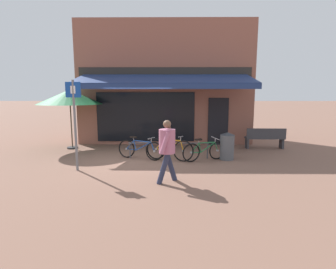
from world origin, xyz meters
name	(u,v)px	position (x,y,z in m)	size (l,w,h in m)	color
ground_plane	(137,158)	(0.00, 0.00, 0.00)	(160.00, 160.00, 0.00)	brown
shop_front	(166,84)	(0.96, 4.08, 2.74)	(7.93, 4.99, 5.48)	#8E5647
bike_rack_rail	(169,146)	(1.14, -0.01, 0.46)	(2.85, 0.04, 0.57)	#47494F
bicycle_blue	(140,149)	(0.14, -0.12, 0.35)	(1.65, 0.74, 0.79)	black
bicycle_orange	(169,149)	(1.17, -0.26, 0.39)	(1.66, 0.68, 0.88)	black
bicycle_green	(204,151)	(2.37, -0.35, 0.35)	(1.57, 0.71, 0.79)	black
pedestrian_adult	(167,145)	(1.12, -2.54, 0.98)	(0.56, 0.75, 1.63)	#282D47
litter_bin	(227,146)	(3.18, -0.16, 0.48)	(0.49, 0.49, 0.96)	#515459
parking_sign	(75,116)	(-1.59, -1.51, 1.62)	(0.44, 0.07, 2.67)	slate
cafe_parasol	(70,97)	(-2.93, 1.70, 2.14)	(2.63, 2.63, 2.44)	#4C3D2D
park_bench	(265,138)	(5.15, 1.70, 0.46)	(1.61, 0.47, 0.87)	#38383D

